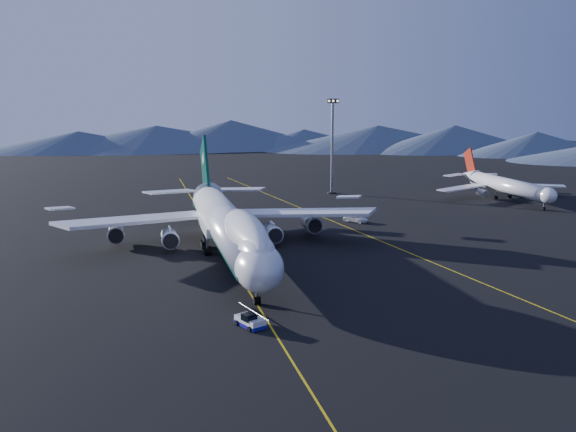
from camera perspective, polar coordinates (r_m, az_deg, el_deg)
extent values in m
plane|color=black|center=(112.65, -5.37, -3.65)|extent=(500.00, 500.00, 0.00)
cube|color=gold|center=(112.65, -5.37, -3.65)|extent=(0.25, 220.00, 0.01)
cube|color=gold|center=(129.58, 7.20, -1.78)|extent=(28.08, 198.09, 0.01)
cone|color=#445268|center=(341.07, -18.11, 6.51)|extent=(100.00, 100.00, 12.00)
cone|color=#445268|center=(344.84, -5.06, 7.03)|extent=(100.00, 100.00, 12.00)
cone|color=#445268|center=(340.45, 8.01, 6.93)|extent=(100.00, 100.00, 12.00)
cone|color=#445268|center=(328.08, 21.24, 6.17)|extent=(100.00, 100.00, 12.00)
cylinder|color=silver|center=(111.40, -5.42, -0.86)|extent=(6.50, 56.00, 6.50)
ellipsoid|color=silver|center=(84.52, -2.61, -4.56)|extent=(6.50, 10.40, 6.50)
ellipsoid|color=silver|center=(93.00, -3.77, -1.57)|extent=(5.13, 25.16, 5.85)
cube|color=black|center=(82.32, -2.35, -4.12)|extent=(3.60, 1.61, 1.29)
cone|color=silver|center=(143.50, -7.37, 2.02)|extent=(6.50, 12.00, 6.50)
cube|color=#033729|center=(112.55, -5.49, -1.21)|extent=(6.24, 60.00, 1.10)
cube|color=silver|center=(116.95, -5.81, -0.86)|extent=(7.50, 13.00, 1.60)
cube|color=silver|center=(121.65, -12.99, -0.30)|extent=(30.62, 23.28, 2.83)
cube|color=silver|center=(125.34, 0.37, 0.30)|extent=(30.62, 23.28, 2.83)
cylinder|color=slate|center=(118.45, -10.48, -1.88)|extent=(2.90, 5.50, 2.90)
cylinder|color=slate|center=(124.69, -15.02, -1.44)|extent=(2.90, 5.50, 2.90)
cylinder|color=slate|center=(120.94, -1.46, -1.44)|extent=(2.90, 5.50, 2.90)
cylinder|color=slate|center=(129.38, 2.03, -0.64)|extent=(2.90, 5.50, 2.90)
cube|color=#033729|center=(141.85, -7.37, 3.96)|extent=(0.55, 14.11, 15.94)
cube|color=silver|center=(144.30, -10.40, 2.14)|extent=(12.39, 9.47, 0.98)
cube|color=silver|center=(145.92, -4.51, 2.38)|extent=(12.39, 9.47, 0.98)
cylinder|color=black|center=(87.39, -2.78, -7.51)|extent=(0.90, 1.10, 1.10)
cube|color=silver|center=(79.39, -3.38, -9.31)|extent=(3.53, 4.54, 1.02)
cube|color=navy|center=(79.51, -3.37, -9.56)|extent=(3.69, 4.75, 0.46)
cube|color=black|center=(79.14, -3.38, -8.81)|extent=(1.96, 1.96, 0.83)
cylinder|color=silver|center=(182.31, 18.97, 2.55)|extent=(4.02, 33.88, 4.02)
ellipsoid|color=silver|center=(168.48, 22.06, 1.72)|extent=(4.02, 5.63, 4.02)
cone|color=silver|center=(199.31, 15.87, 3.50)|extent=(4.02, 7.41, 4.02)
cube|color=silver|center=(181.51, 15.24, 2.45)|extent=(17.78, 12.00, 0.37)
cube|color=silver|center=(192.63, 20.76, 2.59)|extent=(17.78, 12.00, 0.37)
cylinder|color=slate|center=(181.78, 16.93, 1.97)|extent=(2.01, 3.71, 2.01)
cylinder|color=slate|center=(187.97, 19.99, 2.06)|extent=(2.01, 3.71, 2.01)
cube|color=maroon|center=(199.33, 15.85, 4.66)|extent=(0.37, 7.22, 8.53)
imported|color=white|center=(143.33, 6.09, -0.24)|extent=(5.51, 6.00, 1.56)
cylinder|color=black|center=(184.97, 3.89, 2.09)|extent=(2.49, 2.49, 0.41)
cylinder|color=slate|center=(183.50, 3.94, 6.03)|extent=(0.73, 0.73, 25.90)
cube|color=black|center=(182.90, 4.00, 10.17)|extent=(3.32, 0.83, 1.24)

